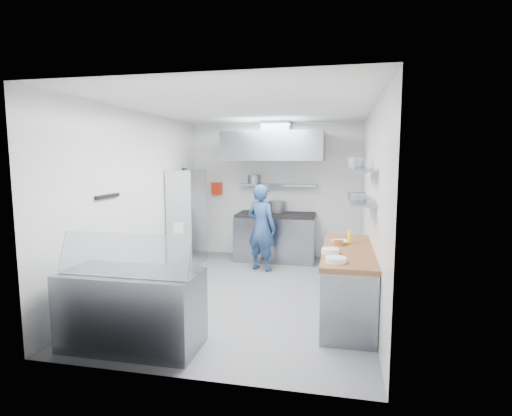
% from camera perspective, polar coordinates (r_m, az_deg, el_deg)
% --- Properties ---
extents(floor, '(5.00, 5.00, 0.00)m').
position_cam_1_polar(floor, '(6.33, -1.14, -11.97)').
color(floor, '#5A5A5C').
rests_on(floor, ground).
extents(ceiling, '(5.00, 5.00, 0.00)m').
position_cam_1_polar(ceiling, '(6.03, -1.21, 14.07)').
color(ceiling, silver).
rests_on(ceiling, wall_back).
extents(wall_back, '(3.60, 2.80, 0.02)m').
position_cam_1_polar(wall_back, '(8.46, 2.64, 2.56)').
color(wall_back, white).
rests_on(wall_back, floor).
extents(wall_front, '(3.60, 2.80, 0.02)m').
position_cam_1_polar(wall_front, '(3.65, -10.05, -3.54)').
color(wall_front, white).
rests_on(wall_front, floor).
extents(wall_left, '(2.80, 5.00, 0.02)m').
position_cam_1_polar(wall_left, '(6.66, -16.45, 1.05)').
color(wall_left, white).
rests_on(wall_left, floor).
extents(wall_right, '(2.80, 5.00, 0.02)m').
position_cam_1_polar(wall_right, '(5.88, 16.17, 0.30)').
color(wall_right, white).
rests_on(wall_right, floor).
extents(gas_range, '(1.60, 0.80, 0.90)m').
position_cam_1_polar(gas_range, '(8.19, 2.85, -4.31)').
color(gas_range, gray).
rests_on(gas_range, floor).
extents(cooktop, '(1.57, 0.78, 0.06)m').
position_cam_1_polar(cooktop, '(8.11, 2.87, -0.98)').
color(cooktop, black).
rests_on(cooktop, gas_range).
extents(stock_pot_left, '(0.26, 0.26, 0.20)m').
position_cam_1_polar(stock_pot_left, '(8.44, 1.08, 0.24)').
color(stock_pot_left, slate).
rests_on(stock_pot_left, cooktop).
extents(stock_pot_mid, '(0.33, 0.33, 0.24)m').
position_cam_1_polar(stock_pot_mid, '(8.26, 3.02, 0.21)').
color(stock_pot_mid, slate).
rests_on(stock_pot_mid, cooktop).
extents(over_range_shelf, '(1.60, 0.30, 0.04)m').
position_cam_1_polar(over_range_shelf, '(8.28, 3.15, 3.29)').
color(over_range_shelf, gray).
rests_on(over_range_shelf, wall_back).
extents(shelf_pot_a, '(0.26, 0.26, 0.18)m').
position_cam_1_polar(shelf_pot_a, '(8.39, -0.28, 4.10)').
color(shelf_pot_a, slate).
rests_on(shelf_pot_a, over_range_shelf).
extents(extractor_hood, '(1.90, 1.15, 0.55)m').
position_cam_1_polar(extractor_hood, '(7.86, 2.73, 8.78)').
color(extractor_hood, gray).
rests_on(extractor_hood, wall_back).
extents(hood_duct, '(0.55, 0.55, 0.24)m').
position_cam_1_polar(hood_duct, '(8.10, 3.00, 11.42)').
color(hood_duct, slate).
rests_on(hood_duct, extractor_hood).
extents(red_firebox, '(0.22, 0.10, 0.26)m').
position_cam_1_polar(red_firebox, '(8.69, -5.59, 2.79)').
color(red_firebox, red).
rests_on(red_firebox, wall_back).
extents(chef, '(0.68, 0.57, 1.60)m').
position_cam_1_polar(chef, '(7.37, 0.78, -2.83)').
color(chef, navy).
rests_on(chef, floor).
extents(wire_rack, '(0.50, 0.90, 1.85)m').
position_cam_1_polar(wire_rack, '(7.87, -9.74, -1.36)').
color(wire_rack, silver).
rests_on(wire_rack, floor).
extents(rack_bin_a, '(0.18, 0.22, 0.20)m').
position_cam_1_polar(rack_bin_a, '(7.55, -10.77, -2.70)').
color(rack_bin_a, white).
rests_on(rack_bin_a, wire_rack).
extents(rack_bin_b, '(0.15, 0.19, 0.17)m').
position_cam_1_polar(rack_bin_b, '(7.81, -9.84, 1.35)').
color(rack_bin_b, yellow).
rests_on(rack_bin_b, wire_rack).
extents(rack_jar, '(0.10, 0.10, 0.18)m').
position_cam_1_polar(rack_jar, '(7.56, -10.17, 4.96)').
color(rack_jar, black).
rests_on(rack_jar, wire_rack).
extents(knife_strip, '(0.04, 0.55, 0.05)m').
position_cam_1_polar(knife_strip, '(5.86, -20.44, 1.58)').
color(knife_strip, black).
rests_on(knife_strip, wall_left).
extents(prep_counter_base, '(0.62, 2.00, 0.84)m').
position_cam_1_polar(prep_counter_base, '(5.48, 12.89, -10.57)').
color(prep_counter_base, gray).
rests_on(prep_counter_base, floor).
extents(prep_counter_top, '(0.65, 2.04, 0.06)m').
position_cam_1_polar(prep_counter_top, '(5.37, 13.02, -5.98)').
color(prep_counter_top, brown).
rests_on(prep_counter_top, prep_counter_base).
extents(plate_stack_a, '(0.24, 0.24, 0.06)m').
position_cam_1_polar(plate_stack_a, '(4.63, 11.30, -7.26)').
color(plate_stack_a, white).
rests_on(plate_stack_a, prep_counter_top).
extents(plate_stack_b, '(0.22, 0.22, 0.06)m').
position_cam_1_polar(plate_stack_b, '(5.04, 10.58, -6.06)').
color(plate_stack_b, white).
rests_on(plate_stack_b, prep_counter_top).
extents(copper_pan, '(0.15, 0.15, 0.06)m').
position_cam_1_polar(copper_pan, '(5.55, 11.75, -4.88)').
color(copper_pan, '#CF7D3A').
rests_on(copper_pan, prep_counter_top).
extents(squeeze_bottle, '(0.06, 0.06, 0.18)m').
position_cam_1_polar(squeeze_bottle, '(5.69, 13.27, -4.00)').
color(squeeze_bottle, yellow).
rests_on(squeeze_bottle, prep_counter_top).
extents(mixing_bowl, '(0.22, 0.22, 0.05)m').
position_cam_1_polar(mixing_bowl, '(5.61, 11.78, -4.80)').
color(mixing_bowl, white).
rests_on(mixing_bowl, prep_counter_top).
extents(wall_shelf_lower, '(0.30, 1.30, 0.04)m').
position_cam_1_polar(wall_shelf_lower, '(5.57, 14.79, 1.01)').
color(wall_shelf_lower, gray).
rests_on(wall_shelf_lower, wall_right).
extents(wall_shelf_upper, '(0.30, 1.30, 0.04)m').
position_cam_1_polar(wall_shelf_upper, '(5.54, 14.93, 5.33)').
color(wall_shelf_upper, gray).
rests_on(wall_shelf_upper, wall_right).
extents(shelf_pot_c, '(0.23, 0.23, 0.10)m').
position_cam_1_polar(shelf_pot_c, '(5.44, 14.31, 1.63)').
color(shelf_pot_c, slate).
rests_on(shelf_pot_c, wall_shelf_lower).
extents(shelf_pot_d, '(0.26, 0.26, 0.14)m').
position_cam_1_polar(shelf_pot_d, '(5.89, 14.01, 6.33)').
color(shelf_pot_d, slate).
rests_on(shelf_pot_d, wall_shelf_upper).
extents(display_case, '(1.50, 0.70, 0.85)m').
position_cam_1_polar(display_case, '(4.71, -17.29, -13.66)').
color(display_case, gray).
rests_on(display_case, floor).
extents(display_glass, '(1.47, 0.19, 0.42)m').
position_cam_1_polar(display_glass, '(4.42, -18.35, -6.31)').
color(display_glass, silver).
rests_on(display_glass, display_case).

